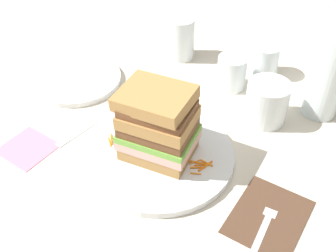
{
  "coord_description": "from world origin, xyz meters",
  "views": [
    {
      "loc": [
        0.29,
        -0.45,
        0.53
      ],
      "look_at": [
        -0.01,
        0.02,
        0.05
      ],
      "focal_mm": 44.27,
      "sensor_mm": 36.0,
      "label": 1
    }
  ],
  "objects": [
    {
      "name": "empty_tumbler_1",
      "position": [
        0.16,
        0.38,
        0.04
      ],
      "size": [
        0.07,
        0.07,
        0.08
      ],
      "primitive_type": "cylinder",
      "color": "silver",
      "rests_on": "ground_plane"
    },
    {
      "name": "side_plate",
      "position": [
        -0.3,
        0.08,
        0.01
      ],
      "size": [
        0.2,
        0.2,
        0.01
      ],
      "primitive_type": "cylinder",
      "color": "white",
      "rests_on": "ground_plane"
    },
    {
      "name": "knife",
      "position": [
        -0.17,
        -0.0,
        0.0
      ],
      "size": [
        0.04,
        0.2,
        0.0
      ],
      "color": "silver",
      "rests_on": "ground_plane"
    },
    {
      "name": "carrot_shred_4",
      "position": [
        -0.08,
        -0.02,
        0.02
      ],
      "size": [
        0.03,
        0.01,
        0.0
      ],
      "primitive_type": "cylinder",
      "rotation": [
        0.0,
        1.57,
        3.46
      ],
      "color": "orange",
      "rests_on": "main_plate"
    },
    {
      "name": "carrot_shred_1",
      "position": [
        -0.1,
        -0.02,
        0.02
      ],
      "size": [
        0.03,
        0.02,
        0.0
      ],
      "primitive_type": "cylinder",
      "rotation": [
        0.0,
        1.57,
        5.6
      ],
      "color": "orange",
      "rests_on": "main_plate"
    },
    {
      "name": "water_bottle",
      "position": [
        0.19,
        0.27,
        0.13
      ],
      "size": [
        0.07,
        0.07,
        0.28
      ],
      "color": "silver",
      "rests_on": "ground_plane"
    },
    {
      "name": "carrot_shred_13",
      "position": [
        0.07,
        -0.02,
        0.01
      ],
      "size": [
        0.02,
        0.01,
        0.0
      ],
      "primitive_type": "cylinder",
      "rotation": [
        0.0,
        1.57,
        0.44
      ],
      "color": "orange",
      "rests_on": "main_plate"
    },
    {
      "name": "carrot_shred_14",
      "position": [
        0.06,
        -0.0,
        0.01
      ],
      "size": [
        0.01,
        0.02,
        0.0
      ],
      "primitive_type": "cylinder",
      "rotation": [
        0.0,
        1.57,
        1.05
      ],
      "color": "orange",
      "rests_on": "main_plate"
    },
    {
      "name": "carrot_shred_9",
      "position": [
        0.07,
        0.01,
        0.02
      ],
      "size": [
        0.02,
        0.01,
        0.0
      ],
      "primitive_type": "cylinder",
      "rotation": [
        0.0,
        1.57,
        6.2
      ],
      "color": "orange",
      "rests_on": "main_plate"
    },
    {
      "name": "main_plate",
      "position": [
        -0.01,
        -0.01,
        0.01
      ],
      "size": [
        0.27,
        0.27,
        0.01
      ],
      "primitive_type": "cylinder",
      "color": "white",
      "rests_on": "ground_plane"
    },
    {
      "name": "carrot_shred_7",
      "position": [
        -0.1,
        -0.04,
        0.02
      ],
      "size": [
        0.02,
        0.02,
        0.0
      ],
      "primitive_type": "cylinder",
      "rotation": [
        0.0,
        1.57,
        5.42
      ],
      "color": "orange",
      "rests_on": "main_plate"
    },
    {
      "name": "napkin_dark",
      "position": [
        0.21,
        -0.03,
        0.0
      ],
      "size": [
        0.11,
        0.14,
        0.0
      ],
      "primitive_type": "cube",
      "rotation": [
        0.0,
        0.0,
        0.01
      ],
      "color": "#4C3323",
      "rests_on": "ground_plane"
    },
    {
      "name": "carrot_shred_10",
      "position": [
        0.07,
        0.0,
        0.01
      ],
      "size": [
        0.03,
        0.02,
        0.0
      ],
      "primitive_type": "cylinder",
      "rotation": [
        0.0,
        1.57,
        0.61
      ],
      "color": "orange",
      "rests_on": "main_plate"
    },
    {
      "name": "carrot_shred_11",
      "position": [
        0.06,
        -0.0,
        0.02
      ],
      "size": [
        0.03,
        0.01,
        0.0
      ],
      "primitive_type": "cylinder",
      "rotation": [
        0.0,
        1.57,
        0.31
      ],
      "color": "orange",
      "rests_on": "main_plate"
    },
    {
      "name": "carrot_shred_3",
      "position": [
        -0.11,
        -0.01,
        0.02
      ],
      "size": [
        0.02,
        0.01,
        0.0
      ],
      "primitive_type": "cylinder",
      "rotation": [
        0.0,
        1.57,
        5.88
      ],
      "color": "orange",
      "rests_on": "main_plate"
    },
    {
      "name": "carrot_shred_15",
      "position": [
        0.08,
        -0.0,
        0.02
      ],
      "size": [
        0.01,
        0.03,
        0.0
      ],
      "primitive_type": "cylinder",
      "rotation": [
        0.0,
        1.57,
        4.46
      ],
      "color": "orange",
      "rests_on": "main_plate"
    },
    {
      "name": "carrot_shred_8",
      "position": [
        -0.08,
        -0.01,
        0.02
      ],
      "size": [
        0.01,
        0.03,
        0.0
      ],
      "primitive_type": "cylinder",
      "rotation": [
        0.0,
        1.57,
        1.2
      ],
      "color": "orange",
      "rests_on": "main_plate"
    },
    {
      "name": "empty_tumbler_3",
      "position": [
        -0.01,
        0.25,
        0.04
      ],
      "size": [
        0.06,
        0.06,
        0.07
      ],
      "primitive_type": "cylinder",
      "color": "silver",
      "rests_on": "ground_plane"
    },
    {
      "name": "carrot_shred_12",
      "position": [
        0.07,
        -0.01,
        0.02
      ],
      "size": [
        0.02,
        0.02,
        0.0
      ],
      "primitive_type": "cylinder",
      "rotation": [
        0.0,
        1.57,
        3.76
      ],
      "color": "orange",
      "rests_on": "main_plate"
    },
    {
      "name": "carrot_shred_5",
      "position": [
        -0.09,
        -0.02,
        0.02
      ],
      "size": [
        0.0,
        0.03,
        0.0
      ],
      "primitive_type": "cylinder",
      "rotation": [
        0.0,
        1.57,
        1.56
      ],
      "color": "orange",
      "rests_on": "main_plate"
    },
    {
      "name": "empty_tumbler_0",
      "position": [
        0.03,
        0.34,
        0.04
      ],
      "size": [
        0.06,
        0.06,
        0.07
      ],
      "primitive_type": "cylinder",
      "color": "silver",
      "rests_on": "ground_plane"
    },
    {
      "name": "carrot_shred_2",
      "position": [
        -0.08,
        -0.02,
        0.01
      ],
      "size": [
        0.02,
        0.01,
        0.0
      ],
      "primitive_type": "cylinder",
      "rotation": [
        0.0,
        1.57,
        3.01
      ],
      "color": "orange",
      "rests_on": "main_plate"
    },
    {
      "name": "napkin_pink",
      "position": [
        -0.23,
        -0.13,
        0.0
      ],
      "size": [
        0.09,
        0.09,
        0.0
      ],
      "primitive_type": "cube",
      "rotation": [
        0.0,
        0.0,
        -0.03
      ],
      "color": "pink",
      "rests_on": "ground_plane"
    },
    {
      "name": "fork",
      "position": [
        0.21,
        -0.05,
        0.0
      ],
      "size": [
        0.03,
        0.17,
        0.0
      ],
      "color": "silver",
      "rests_on": "napkin_dark"
    },
    {
      "name": "sandwich",
      "position": [
        -0.01,
        -0.01,
        0.08
      ],
      "size": [
        0.14,
        0.11,
        0.13
      ],
      "color": "#A87A42",
      "rests_on": "main_plate"
    },
    {
      "name": "empty_tumbler_2",
      "position": [
        -0.16,
        0.3,
        0.05
      ],
      "size": [
        0.06,
        0.06,
        0.1
      ],
      "primitive_type": "cylinder",
      "color": "silver",
      "rests_on": "ground_plane"
    },
    {
      "name": "ground_plane",
      "position": [
        0.0,
        0.0,
        0.0
      ],
      "size": [
        3.0,
        3.0,
        0.0
      ],
      "primitive_type": "plane",
      "color": "beige"
    },
    {
      "name": "juice_glass",
      "position": [
        0.1,
        0.19,
        0.04
      ],
      "size": [
        0.08,
        0.08,
        0.08
      ],
      "color": "white",
      "rests_on": "ground_plane"
    },
    {
      "name": "carrot_shred_6",
      "position": [
        -0.07,
        -0.03,
        0.02
      ],
      "size": [
        0.01,
        0.03,
        0.0
      ],
      "primitive_type": "cylinder",
      "rotation": [
        0.0,
        1.57,
        4.45
      ],
      "color": "orange",
      "rests_on": "main_plate"
    },
    {
      "name": "carrot_shred_0",
      "position": [
        -0.1,
        -0.04,
        0.01
      ],
      "size": [
        0.02,
        0.02,
        0.0
      ],
      "primitive_type": "cylinder",
      "rotation": [
        0.0,
        1.57,
        5.6
      ],
      "color": "orange",
      "rests_on": "main_plate"
    }
  ]
}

